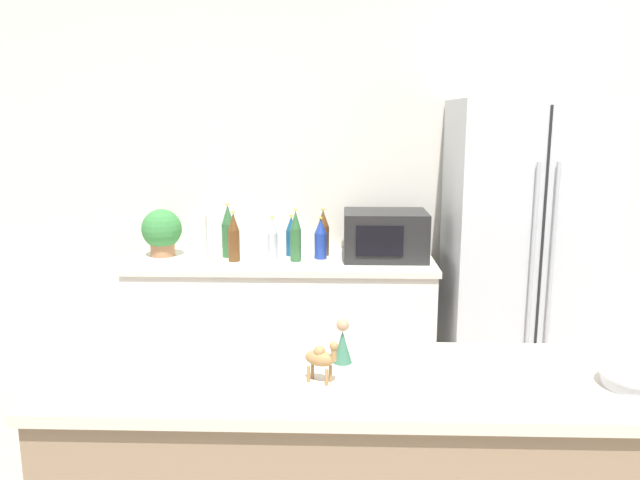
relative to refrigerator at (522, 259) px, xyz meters
The scene contains 16 objects.
wall_back 1.14m from the refrigerator, 159.07° to the left, with size 8.00×0.06×2.55m.
back_counter 1.46m from the refrigerator, behind, with size 1.77×0.63×0.88m.
refrigerator is the anchor object (origin of this frame).
potted_plant 2.11m from the refrigerator, behind, with size 0.24×0.24×0.28m.
paper_towel_roll 1.87m from the refrigerator, behind, with size 0.11×0.11×0.27m.
microwave 0.79m from the refrigerator, behind, with size 0.48×0.37×0.28m.
back_bottle_0 1.16m from the refrigerator, behind, with size 0.07×0.07×0.28m.
back_bottle_1 1.16m from the refrigerator, behind, with size 0.07×0.07×0.25m.
back_bottle_2 1.44m from the refrigerator, behind, with size 0.06×0.06×0.25m.
back_bottle_3 1.30m from the refrigerator, behind, with size 0.06×0.06×0.30m.
back_bottle_4 1.66m from the refrigerator, behind, with size 0.07×0.07×0.29m.
back_bottle_5 1.34m from the refrigerator, behind, with size 0.07×0.07×0.25m.
back_bottle_6 1.71m from the refrigerator, behind, with size 0.08×0.08×0.32m.
fruit_bowl 1.89m from the refrigerator, 96.56° to the right, with size 0.21×0.21×0.05m.
camel_figurine 2.17m from the refrigerator, 120.42° to the right, with size 0.10×0.08×0.13m.
wise_man_figurine_blue 2.02m from the refrigerator, 121.00° to the right, with size 0.06×0.06×0.14m.
Camera 1 is at (-0.05, -1.17, 1.71)m, focal length 35.00 mm.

